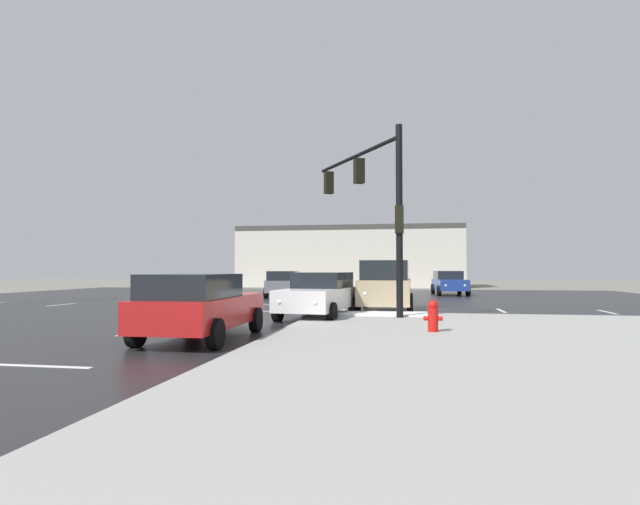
{
  "coord_description": "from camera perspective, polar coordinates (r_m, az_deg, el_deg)",
  "views": [
    {
      "loc": [
        6.4,
        -22.05,
        1.71
      ],
      "look_at": [
        1.35,
        6.5,
        2.65
      ],
      "focal_mm": 28.98,
      "sensor_mm": 36.0,
      "label": 1
    }
  ],
  "objects": [
    {
      "name": "ground_plane",
      "position": [
        23.02,
        -6.16,
        -6.11
      ],
      "size": [
        120.0,
        120.0,
        0.0
      ],
      "primitive_type": "plane",
      "color": "slate"
    },
    {
      "name": "sedan_blue",
      "position": [
        35.34,
        14.07,
        -3.2
      ],
      "size": [
        2.32,
        4.65,
        1.58
      ],
      "rotation": [
        0.0,
        0.0,
        -1.49
      ],
      "color": "navy",
      "rests_on": "road_asphalt"
    },
    {
      "name": "fire_hydrant",
      "position": [
        13.4,
        12.37,
        -6.84
      ],
      "size": [
        0.48,
        0.26,
        0.79
      ],
      "color": "red",
      "rests_on": "sidewalk_corner"
    },
    {
      "name": "lane_markings",
      "position": [
        21.38,
        -4.08,
        -6.38
      ],
      "size": [
        36.15,
        36.15,
        0.01
      ],
      "color": "silver",
      "rests_on": "road_asphalt"
    },
    {
      "name": "suv_tan",
      "position": [
        21.05,
        7.26,
        -3.54
      ],
      "size": [
        2.18,
        4.84,
        2.03
      ],
      "rotation": [
        0.0,
        0.0,
        -1.57
      ],
      "color": "tan",
      "rests_on": "road_asphalt"
    },
    {
      "name": "strip_building_background",
      "position": [
        51.91,
        3.45,
        -0.5
      ],
      "size": [
        21.64,
        8.0,
        5.88
      ],
      "color": "beige",
      "rests_on": "ground_plane"
    },
    {
      "name": "road_asphalt",
      "position": [
        23.02,
        -6.16,
        -6.09
      ],
      "size": [
        44.0,
        44.0,
        0.02
      ],
      "primitive_type": "cube",
      "color": "#232326",
      "rests_on": "ground_plane"
    },
    {
      "name": "traffic_signal_mast",
      "position": [
        18.8,
        5.88,
        6.39
      ],
      "size": [
        3.66,
        5.64,
        6.34
      ],
      "rotation": [
        0.0,
        0.0,
        2.14
      ],
      "color": "black",
      "rests_on": "sidewalk_corner"
    },
    {
      "name": "sedan_grey",
      "position": [
        31.36,
        -3.95,
        -3.42
      ],
      "size": [
        2.44,
        4.68,
        1.58
      ],
      "rotation": [
        0.0,
        0.0,
        1.69
      ],
      "color": "slate",
      "rests_on": "road_asphalt"
    },
    {
      "name": "sedan_red",
      "position": [
        12.75,
        -13.14,
        -5.67
      ],
      "size": [
        2.09,
        4.57,
        1.58
      ],
      "rotation": [
        0.0,
        0.0,
        1.59
      ],
      "color": "#B21919",
      "rests_on": "road_asphalt"
    },
    {
      "name": "sedan_white",
      "position": [
        18.07,
        -0.07,
        -4.58
      ],
      "size": [
        2.4,
        4.67,
        1.58
      ],
      "rotation": [
        0.0,
        0.0,
        -1.68
      ],
      "color": "white",
      "rests_on": "road_asphalt"
    },
    {
      "name": "snow_strip_curbside",
      "position": [
        18.17,
        5.63,
        -6.72
      ],
      "size": [
        4.0,
        1.6,
        0.06
      ],
      "primitive_type": "cube",
      "color": "white",
      "rests_on": "sidewalk_corner"
    }
  ]
}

